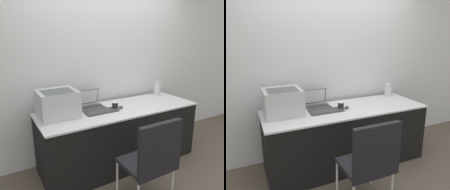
% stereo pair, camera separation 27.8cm
% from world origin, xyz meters
% --- Properties ---
extents(ground_plane, '(14.00, 14.00, 0.00)m').
position_xyz_m(ground_plane, '(0.00, 0.00, 0.00)').
color(ground_plane, brown).
extents(wall_back, '(8.00, 0.05, 2.60)m').
position_xyz_m(wall_back, '(0.00, 0.82, 1.30)').
color(wall_back, silver).
rests_on(wall_back, ground_plane).
extents(table, '(2.11, 0.74, 0.78)m').
position_xyz_m(table, '(0.00, 0.36, 0.39)').
color(table, black).
rests_on(table, ground_plane).
extents(printer, '(0.43, 0.41, 0.31)m').
position_xyz_m(printer, '(-0.79, 0.46, 0.94)').
color(printer, '#B2B7BC').
rests_on(printer, table).
extents(laptop_left, '(0.32, 0.27, 0.22)m').
position_xyz_m(laptop_left, '(-0.32, 0.59, 0.83)').
color(laptop_left, '#4C4C51').
rests_on(laptop_left, table).
extents(external_keyboard, '(0.42, 0.16, 0.02)m').
position_xyz_m(external_keyboard, '(-0.28, 0.33, 0.79)').
color(external_keyboard, '#3D3D42').
rests_on(external_keyboard, table).
extents(coffee_cup, '(0.08, 0.08, 0.10)m').
position_xyz_m(coffee_cup, '(-0.08, 0.35, 0.83)').
color(coffee_cup, black).
rests_on(coffee_cup, table).
extents(mouse, '(0.06, 0.05, 0.04)m').
position_xyz_m(mouse, '(-0.00, 0.33, 0.80)').
color(mouse, '#4C4C51').
rests_on(mouse, table).
extents(metal_pitcher, '(0.11, 0.11, 0.22)m').
position_xyz_m(metal_pitcher, '(0.86, 0.62, 0.87)').
color(metal_pitcher, silver).
rests_on(metal_pitcher, table).
extents(chair, '(0.50, 0.44, 0.93)m').
position_xyz_m(chair, '(-0.15, -0.50, 0.57)').
color(chair, black).
rests_on(chair, ground_plane).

